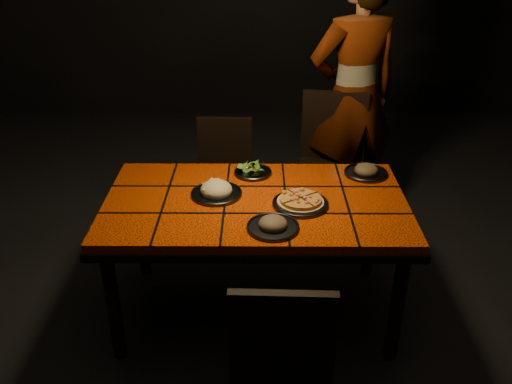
{
  "coord_description": "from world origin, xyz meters",
  "views": [
    {
      "loc": [
        0.02,
        -2.53,
        2.13
      ],
      "look_at": [
        0.0,
        -0.05,
        0.82
      ],
      "focal_mm": 38.0,
      "sensor_mm": 36.0,
      "label": 1
    }
  ],
  "objects_px": {
    "chair_near": "(281,352)",
    "diner": "(353,97)",
    "chair_far_right": "(332,155)",
    "plate_pasta": "(216,191)",
    "plate_pizza": "(300,202)",
    "dining_table": "(256,212)",
    "chair_far_left": "(224,171)"
  },
  "relations": [
    {
      "from": "plate_pasta",
      "to": "chair_far_right",
      "type": "bearing_deg",
      "value": 51.24
    },
    {
      "from": "dining_table",
      "to": "chair_far_right",
      "type": "relative_size",
      "value": 1.61
    },
    {
      "from": "chair_near",
      "to": "plate_pizza",
      "type": "distance_m",
      "value": 0.86
    },
    {
      "from": "plate_pasta",
      "to": "plate_pizza",
      "type": "bearing_deg",
      "value": -13.98
    },
    {
      "from": "dining_table",
      "to": "chair_near",
      "type": "xyz_separation_m",
      "value": [
        0.11,
        -0.87,
        -0.16
      ]
    },
    {
      "from": "dining_table",
      "to": "chair_far_left",
      "type": "distance_m",
      "value": 0.95
    },
    {
      "from": "chair_near",
      "to": "chair_far_left",
      "type": "bearing_deg",
      "value": -77.51
    },
    {
      "from": "chair_far_left",
      "to": "diner",
      "type": "relative_size",
      "value": 0.45
    },
    {
      "from": "chair_far_left",
      "to": "plate_pasta",
      "type": "height_order",
      "value": "chair_far_left"
    },
    {
      "from": "chair_near",
      "to": "plate_pizza",
      "type": "height_order",
      "value": "chair_near"
    },
    {
      "from": "chair_far_right",
      "to": "dining_table",
      "type": "bearing_deg",
      "value": -109.98
    },
    {
      "from": "chair_near",
      "to": "chair_far_right",
      "type": "relative_size",
      "value": 0.89
    },
    {
      "from": "plate_pasta",
      "to": "chair_far_left",
      "type": "bearing_deg",
      "value": 90.95
    },
    {
      "from": "dining_table",
      "to": "chair_far_left",
      "type": "relative_size",
      "value": 1.92
    },
    {
      "from": "chair_near",
      "to": "dining_table",
      "type": "bearing_deg",
      "value": -80.99
    },
    {
      "from": "chair_far_right",
      "to": "plate_pasta",
      "type": "xyz_separation_m",
      "value": [
        -0.74,
        -0.92,
        0.2
      ]
    },
    {
      "from": "chair_far_left",
      "to": "diner",
      "type": "height_order",
      "value": "diner"
    },
    {
      "from": "chair_far_left",
      "to": "chair_far_right",
      "type": "bearing_deg",
      "value": 6.11
    },
    {
      "from": "chair_near",
      "to": "plate_pasta",
      "type": "distance_m",
      "value": 1.01
    },
    {
      "from": "dining_table",
      "to": "plate_pizza",
      "type": "distance_m",
      "value": 0.26
    },
    {
      "from": "chair_near",
      "to": "diner",
      "type": "distance_m",
      "value": 2.16
    },
    {
      "from": "chair_near",
      "to": "diner",
      "type": "relative_size",
      "value": 0.48
    },
    {
      "from": "chair_far_right",
      "to": "plate_pizza",
      "type": "relative_size",
      "value": 2.96
    },
    {
      "from": "plate_pizza",
      "to": "dining_table",
      "type": "bearing_deg",
      "value": 165.03
    },
    {
      "from": "diner",
      "to": "plate_pizza",
      "type": "relative_size",
      "value": 5.53
    },
    {
      "from": "chair_near",
      "to": "plate_pizza",
      "type": "relative_size",
      "value": 2.64
    },
    {
      "from": "chair_near",
      "to": "chair_far_right",
      "type": "height_order",
      "value": "chair_far_right"
    },
    {
      "from": "dining_table",
      "to": "plate_pasta",
      "type": "height_order",
      "value": "plate_pasta"
    },
    {
      "from": "chair_far_left",
      "to": "diner",
      "type": "xyz_separation_m",
      "value": [
        0.91,
        0.26,
        0.46
      ]
    },
    {
      "from": "chair_far_left",
      "to": "plate_pizza",
      "type": "bearing_deg",
      "value": -63.54
    },
    {
      "from": "chair_far_right",
      "to": "plate_pasta",
      "type": "height_order",
      "value": "chair_far_right"
    },
    {
      "from": "diner",
      "to": "plate_pasta",
      "type": "relative_size",
      "value": 6.8
    }
  ]
}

